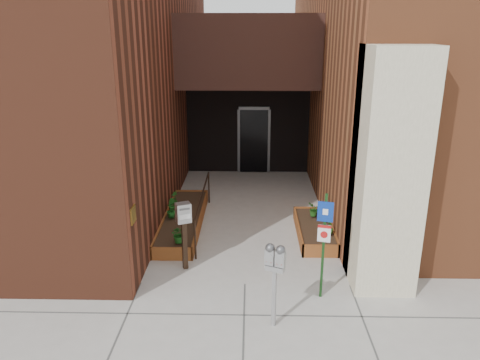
{
  "coord_description": "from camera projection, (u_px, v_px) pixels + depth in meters",
  "views": [
    {
      "loc": [
        0.09,
        -7.83,
        4.7
      ],
      "look_at": [
        -0.13,
        1.8,
        1.5
      ],
      "focal_mm": 35.0,
      "sensor_mm": 36.0,
      "label": 1
    }
  ],
  "objects": [
    {
      "name": "planter_right",
      "position": [
        314.0,
        231.0,
        10.92
      ],
      "size": [
        0.8,
        2.2,
        0.3
      ],
      "color": "brown",
      "rests_on": "ground"
    },
    {
      "name": "shrub_left_d",
      "position": [
        175.0,
        198.0,
        12.03
      ],
      "size": [
        0.26,
        0.26,
        0.35
      ],
      "primitive_type": "imported",
      "rotation": [
        0.0,
        0.0,
        5.45
      ],
      "color": "#1D5317",
      "rests_on": "planter_left"
    },
    {
      "name": "payment_dropbox",
      "position": [
        184.0,
        222.0,
        9.18
      ],
      "size": [
        0.34,
        0.3,
        1.41
      ],
      "color": "black",
      "rests_on": "ground"
    },
    {
      "name": "sign_post",
      "position": [
        324.0,
        235.0,
        8.12
      ],
      "size": [
        0.27,
        0.09,
        1.99
      ],
      "color": "#133613",
      "rests_on": "ground"
    },
    {
      "name": "shrub_right_b",
      "position": [
        325.0,
        215.0,
        10.94
      ],
      "size": [
        0.18,
        0.18,
        0.33
      ],
      "primitive_type": "imported",
      "rotation": [
        0.0,
        0.0,
        3.1
      ],
      "color": "#1F5C1A",
      "rests_on": "planter_right"
    },
    {
      "name": "shrub_right_c",
      "position": [
        314.0,
        210.0,
        11.27
      ],
      "size": [
        0.36,
        0.36,
        0.33
      ],
      "primitive_type": "imported",
      "rotation": [
        0.0,
        0.0,
        4.51
      ],
      "color": "#215919",
      "rests_on": "planter_right"
    },
    {
      "name": "ground",
      "position": [
        245.0,
        284.0,
        8.91
      ],
      "size": [
        80.0,
        80.0,
        0.0
      ],
      "primitive_type": "plane",
      "color": "#9E9991",
      "rests_on": "ground"
    },
    {
      "name": "shrub_left_b",
      "position": [
        171.0,
        205.0,
        11.51
      ],
      "size": [
        0.26,
        0.26,
        0.35
      ],
      "primitive_type": "imported",
      "rotation": [
        0.0,
        0.0,
        2.06
      ],
      "color": "#1B5C1A",
      "rests_on": "planter_left"
    },
    {
      "name": "shrub_left_a",
      "position": [
        179.0,
        234.0,
        9.9
      ],
      "size": [
        0.46,
        0.46,
        0.38
      ],
      "primitive_type": "imported",
      "rotation": [
        0.0,
        0.0,
        0.41
      ],
      "color": "#1B5618",
      "rests_on": "planter_left"
    },
    {
      "name": "shrub_right_a",
      "position": [
        330.0,
        228.0,
        10.3
      ],
      "size": [
        0.18,
        0.18,
        0.3
      ],
      "primitive_type": "imported",
      "rotation": [
        0.0,
        0.0,
        1.5
      ],
      "color": "#245117",
      "rests_on": "planter_right"
    },
    {
      "name": "planter_left",
      "position": [
        183.0,
        221.0,
        11.46
      ],
      "size": [
        0.9,
        3.6,
        0.3
      ],
      "color": "brown",
      "rests_on": "ground"
    },
    {
      "name": "shrub_left_c",
      "position": [
        171.0,
        210.0,
        11.19
      ],
      "size": [
        0.3,
        0.3,
        0.38
      ],
      "primitive_type": "imported",
      "rotation": [
        0.0,
        0.0,
        3.8
      ],
      "color": "#175217",
      "rests_on": "planter_left"
    },
    {
      "name": "architecture",
      "position": [
        242.0,
        15.0,
        13.89
      ],
      "size": [
        20.0,
        14.6,
        10.0
      ],
      "color": "#602C1B",
      "rests_on": "ground"
    },
    {
      "name": "handrail",
      "position": [
        203.0,
        198.0,
        11.21
      ],
      "size": [
        0.04,
        3.34,
        0.9
      ],
      "color": "black",
      "rests_on": "ground"
    },
    {
      "name": "parking_meter",
      "position": [
        275.0,
        264.0,
        7.35
      ],
      "size": [
        0.34,
        0.23,
        1.46
      ],
      "color": "#9F9FA1",
      "rests_on": "ground"
    }
  ]
}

